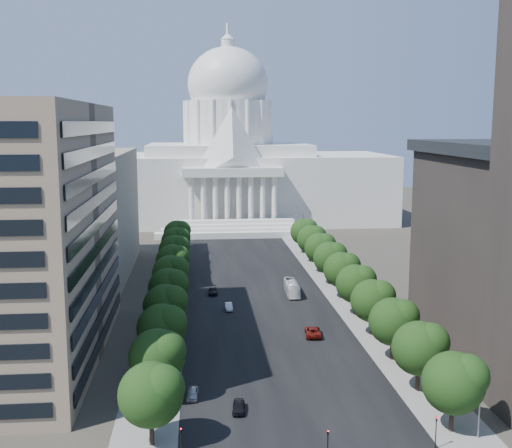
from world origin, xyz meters
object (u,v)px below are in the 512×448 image
object	(u,v)px
car_parked	(193,393)
city_bus	(292,288)
car_red	(313,332)
car_dark_b	(213,291)
car_silver	(229,307)
car_dark_a	(239,407)

from	to	relation	value
car_parked	city_bus	bearing A→B (deg)	70.91
car_red	city_bus	size ratio (longest dim) A/B	0.55
car_dark_b	car_silver	bearing A→B (deg)	-77.07
car_dark_a	car_parked	xyz separation A→B (m)	(-5.97, 4.77, -0.02)
car_red	car_parked	distance (m)	31.73
city_bus	car_dark_b	bearing A→B (deg)	175.45
car_dark_a	car_red	xyz separation A→B (m)	(15.01, 28.58, 0.13)
car_red	car_dark_b	size ratio (longest dim) A/B	1.22
car_red	car_silver	bearing A→B (deg)	-44.49
car_dark_b	car_parked	bearing A→B (deg)	-94.28
car_dark_a	car_red	size ratio (longest dim) A/B	0.69
car_silver	city_bus	world-z (taller)	city_bus
car_red	city_bus	xyz separation A→B (m)	(0.39, 27.50, 0.65)
car_red	city_bus	bearing A→B (deg)	-84.57
car_dark_b	car_parked	distance (m)	53.39
city_bus	car_dark_a	bearing A→B (deg)	-103.53
car_dark_b	car_parked	world-z (taller)	car_dark_b
car_red	car_parked	xyz separation A→B (m)	(-20.98, -23.80, -0.14)
car_dark_a	city_bus	size ratio (longest dim) A/B	0.38
car_red	city_bus	world-z (taller)	city_bus
city_bus	car_silver	bearing A→B (deg)	-142.18
car_silver	car_dark_b	size ratio (longest dim) A/B	0.86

